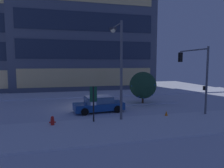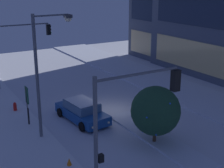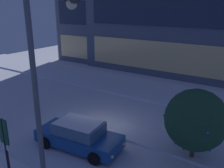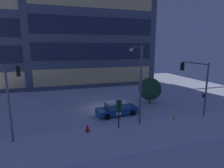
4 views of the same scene
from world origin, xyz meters
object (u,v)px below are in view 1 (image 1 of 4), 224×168
(car_near, at_px, (99,104))
(street_lamp_arched, at_px, (119,57))
(parking_info_sign, at_px, (93,100))
(construction_cone, at_px, (166,114))
(traffic_light_corner_near_right, at_px, (195,68))
(fire_hydrant, at_px, (52,122))
(decorated_tree_median, at_px, (143,85))

(car_near, relative_size, street_lamp_arched, 0.63)
(parking_info_sign, xyz_separation_m, construction_cone, (6.28, 0.26, -1.53))
(traffic_light_corner_near_right, height_order, street_lamp_arched, street_lamp_arched)
(fire_hydrant, relative_size, construction_cone, 1.44)
(traffic_light_corner_near_right, bearing_deg, car_near, 78.18)
(parking_info_sign, bearing_deg, traffic_light_corner_near_right, -81.04)
(fire_hydrant, height_order, decorated_tree_median, decorated_tree_median)
(street_lamp_arched, relative_size, fire_hydrant, 9.88)
(decorated_tree_median, bearing_deg, parking_info_sign, -137.65)
(parking_info_sign, bearing_deg, fire_hydrant, 92.11)
(car_near, height_order, street_lamp_arched, street_lamp_arched)
(car_near, height_order, decorated_tree_median, decorated_tree_median)
(traffic_light_corner_near_right, bearing_deg, decorated_tree_median, 39.80)
(fire_hydrant, bearing_deg, parking_info_sign, 2.92)
(traffic_light_corner_near_right, relative_size, construction_cone, 10.96)
(traffic_light_corner_near_right, relative_size, fire_hydrant, 7.63)
(parking_info_sign, distance_m, construction_cone, 6.47)
(traffic_light_corner_near_right, bearing_deg, fire_hydrant, 98.19)
(car_near, relative_size, parking_info_sign, 1.73)
(car_near, xyz_separation_m, traffic_light_corner_near_right, (8.89, -1.86, 3.43))
(fire_hydrant, relative_size, decorated_tree_median, 0.22)
(traffic_light_corner_near_right, xyz_separation_m, street_lamp_arched, (-7.73, -0.94, 0.91))
(street_lamp_arched, distance_m, parking_info_sign, 3.99)
(decorated_tree_median, height_order, construction_cone, decorated_tree_median)
(construction_cone, bearing_deg, decorated_tree_median, 88.30)
(street_lamp_arched, bearing_deg, parking_info_sign, 106.32)
(street_lamp_arched, relative_size, construction_cone, 14.19)
(street_lamp_arched, bearing_deg, fire_hydrant, 97.07)
(car_near, bearing_deg, parking_info_sign, -112.07)
(car_near, relative_size, traffic_light_corner_near_right, 0.81)
(construction_cone, bearing_deg, street_lamp_arched, 173.01)
(decorated_tree_median, bearing_deg, traffic_light_corner_near_right, -50.20)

